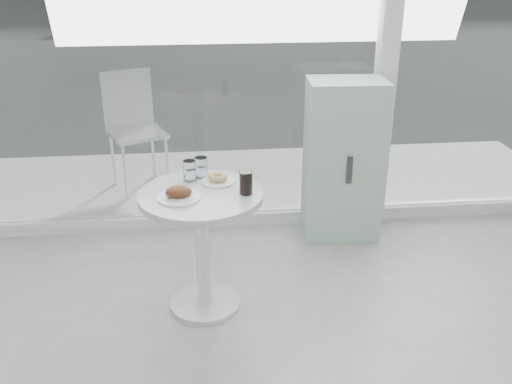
{
  "coord_description": "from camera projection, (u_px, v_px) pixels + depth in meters",
  "views": [
    {
      "loc": [
        -0.49,
        -1.1,
        2.1
      ],
      "look_at": [
        -0.2,
        1.7,
        0.85
      ],
      "focal_mm": 40.0,
      "sensor_mm": 36.0,
      "label": 1
    }
  ],
  "objects": [
    {
      "name": "storefront",
      "position": [
        276.0,
        1.0,
        3.94
      ],
      "size": [
        5.0,
        0.14,
        3.0
      ],
      "color": "white",
      "rests_on": "ground"
    },
    {
      "name": "main_table",
      "position": [
        202.0,
        227.0,
        3.36
      ],
      "size": [
        0.72,
        0.72,
        0.77
      ],
      "color": "white",
      "rests_on": "ground"
    },
    {
      "name": "patio_deck",
      "position": [
        254.0,
        181.0,
        5.34
      ],
      "size": [
        5.6,
        1.6,
        0.05
      ],
      "primitive_type": "cube",
      "color": "white",
      "rests_on": "ground"
    },
    {
      "name": "street",
      "position": [
        212.0,
        18.0,
        16.44
      ],
      "size": [
        40.0,
        24.0,
        0.0
      ],
      "primitive_type": "cube",
      "color": "#373737",
      "rests_on": "ground"
    },
    {
      "name": "mint_cabinet",
      "position": [
        343.0,
        160.0,
        4.22
      ],
      "size": [
        0.57,
        0.4,
        1.2
      ],
      "rotation": [
        0.0,
        0.0,
        -0.06
      ],
      "color": "#90B8A5",
      "rests_on": "ground"
    },
    {
      "name": "patio_chair",
      "position": [
        134.0,
        123.0,
        4.98
      ],
      "size": [
        0.58,
        0.58,
        1.02
      ],
      "rotation": [
        0.0,
        0.0,
        0.39
      ],
      "color": "white",
      "rests_on": "patio_deck"
    },
    {
      "name": "plate_fritter",
      "position": [
        179.0,
        194.0,
        3.19
      ],
      "size": [
        0.24,
        0.24,
        0.07
      ],
      "color": "white",
      "rests_on": "main_table"
    },
    {
      "name": "plate_donut",
      "position": [
        218.0,
        179.0,
        3.4
      ],
      "size": [
        0.2,
        0.2,
        0.05
      ],
      "color": "white",
      "rests_on": "main_table"
    },
    {
      "name": "water_tumbler_a",
      "position": [
        190.0,
        172.0,
        3.42
      ],
      "size": [
        0.08,
        0.08,
        0.12
      ],
      "color": "white",
      "rests_on": "main_table"
    },
    {
      "name": "water_tumbler_b",
      "position": [
        201.0,
        168.0,
        3.46
      ],
      "size": [
        0.08,
        0.08,
        0.13
      ],
      "color": "white",
      "rests_on": "main_table"
    },
    {
      "name": "cola_glass",
      "position": [
        246.0,
        182.0,
        3.23
      ],
      "size": [
        0.08,
        0.08,
        0.14
      ],
      "color": "white",
      "rests_on": "main_table"
    }
  ]
}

